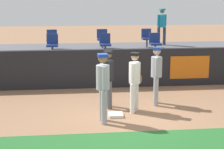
{
  "coord_description": "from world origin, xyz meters",
  "views": [
    {
      "loc": [
        -1.31,
        -9.83,
        3.43
      ],
      "look_at": [
        -0.13,
        1.06,
        1.0
      ],
      "focal_mm": 58.94,
      "sensor_mm": 36.0,
      "label": 1
    }
  ],
  "objects_px": {
    "seat_front_center": "(105,43)",
    "seat_front_left": "(52,43)",
    "player_umpire": "(108,75)",
    "player_fielder_home": "(135,78)",
    "seat_back_center": "(102,37)",
    "seat_back_left": "(52,38)",
    "seat_back_right": "(147,37)",
    "first_base": "(116,115)",
    "seat_front_right": "(155,42)",
    "player_runner_visitor": "(103,83)",
    "player_coach_visitor": "(156,72)",
    "spectator_hooded": "(162,24)"
  },
  "relations": [
    {
      "from": "player_runner_visitor",
      "to": "seat_back_center",
      "type": "distance_m",
      "value": 7.06
    },
    {
      "from": "seat_front_center",
      "to": "seat_front_left",
      "type": "relative_size",
      "value": 1.0
    },
    {
      "from": "seat_front_left",
      "to": "seat_front_right",
      "type": "distance_m",
      "value": 4.16
    },
    {
      "from": "seat_back_right",
      "to": "seat_front_left",
      "type": "bearing_deg",
      "value": -156.68
    },
    {
      "from": "player_fielder_home",
      "to": "seat_front_center",
      "type": "distance_m",
      "value": 4.46
    },
    {
      "from": "seat_front_left",
      "to": "spectator_hooded",
      "type": "height_order",
      "value": "spectator_hooded"
    },
    {
      "from": "first_base",
      "to": "spectator_hooded",
      "type": "xyz_separation_m",
      "value": [
        3.05,
        7.27,
        1.96
      ]
    },
    {
      "from": "player_fielder_home",
      "to": "seat_back_center",
      "type": "height_order",
      "value": "seat_back_center"
    },
    {
      "from": "player_runner_visitor",
      "to": "player_umpire",
      "type": "bearing_deg",
      "value": 163.67
    },
    {
      "from": "seat_back_right",
      "to": "seat_front_right",
      "type": "bearing_deg",
      "value": -90.44
    },
    {
      "from": "player_fielder_home",
      "to": "player_umpire",
      "type": "xyz_separation_m",
      "value": [
        -0.73,
        0.48,
        -0.01
      ]
    },
    {
      "from": "first_base",
      "to": "seat_front_center",
      "type": "bearing_deg",
      "value": 88.41
    },
    {
      "from": "player_umpire",
      "to": "seat_front_center",
      "type": "relative_size",
      "value": 2.08
    },
    {
      "from": "seat_back_center",
      "to": "spectator_hooded",
      "type": "height_order",
      "value": "spectator_hooded"
    },
    {
      "from": "seat_back_center",
      "to": "seat_back_left",
      "type": "relative_size",
      "value": 1.0
    },
    {
      "from": "seat_front_left",
      "to": "seat_back_left",
      "type": "height_order",
      "value": "same"
    },
    {
      "from": "player_fielder_home",
      "to": "player_umpire",
      "type": "distance_m",
      "value": 0.88
    },
    {
      "from": "player_umpire",
      "to": "seat_front_left",
      "type": "xyz_separation_m",
      "value": [
        -1.85,
        3.93,
        0.46
      ]
    },
    {
      "from": "player_fielder_home",
      "to": "seat_front_right",
      "type": "xyz_separation_m",
      "value": [
        1.58,
        4.41,
        0.46
      ]
    },
    {
      "from": "seat_back_center",
      "to": "seat_back_left",
      "type": "xyz_separation_m",
      "value": [
        -2.25,
        -0.0,
        -0.0
      ]
    },
    {
      "from": "player_runner_visitor",
      "to": "player_coach_visitor",
      "type": "bearing_deg",
      "value": 124.64
    },
    {
      "from": "seat_back_left",
      "to": "player_coach_visitor",
      "type": "bearing_deg",
      "value": -57.99
    },
    {
      "from": "seat_back_center",
      "to": "seat_back_right",
      "type": "bearing_deg",
      "value": -0.01
    },
    {
      "from": "player_fielder_home",
      "to": "seat_front_right",
      "type": "distance_m",
      "value": 4.71
    },
    {
      "from": "player_coach_visitor",
      "to": "spectator_hooded",
      "type": "height_order",
      "value": "spectator_hooded"
    },
    {
      "from": "seat_back_right",
      "to": "first_base",
      "type": "bearing_deg",
      "value": -108.44
    },
    {
      "from": "seat_back_center",
      "to": "seat_front_right",
      "type": "height_order",
      "value": "same"
    },
    {
      "from": "player_fielder_home",
      "to": "player_coach_visitor",
      "type": "bearing_deg",
      "value": 158.21
    },
    {
      "from": "first_base",
      "to": "player_coach_visitor",
      "type": "distance_m",
      "value": 2.0
    },
    {
      "from": "player_umpire",
      "to": "player_fielder_home",
      "type": "bearing_deg",
      "value": 46.52
    },
    {
      "from": "player_runner_visitor",
      "to": "first_base",
      "type": "bearing_deg",
      "value": 132.93
    },
    {
      "from": "seat_front_right",
      "to": "spectator_hooded",
      "type": "distance_m",
      "value": 2.67
    },
    {
      "from": "player_fielder_home",
      "to": "seat_front_left",
      "type": "bearing_deg",
      "value": -120.9
    },
    {
      "from": "seat_front_left",
      "to": "player_fielder_home",
      "type": "bearing_deg",
      "value": -59.68
    },
    {
      "from": "spectator_hooded",
      "to": "first_base",
      "type": "bearing_deg",
      "value": 53.34
    },
    {
      "from": "player_coach_visitor",
      "to": "seat_front_center",
      "type": "distance_m",
      "value": 3.99
    },
    {
      "from": "player_runner_visitor",
      "to": "seat_back_center",
      "type": "bearing_deg",
      "value": 170.75
    },
    {
      "from": "seat_front_left",
      "to": "player_umpire",
      "type": "bearing_deg",
      "value": -64.84
    },
    {
      "from": "first_base",
      "to": "player_fielder_home",
      "type": "xyz_separation_m",
      "value": [
        0.6,
        0.38,
        0.98
      ]
    },
    {
      "from": "player_fielder_home",
      "to": "seat_front_center",
      "type": "bearing_deg",
      "value": -145.16
    },
    {
      "from": "seat_front_left",
      "to": "seat_front_right",
      "type": "height_order",
      "value": "same"
    },
    {
      "from": "player_runner_visitor",
      "to": "spectator_hooded",
      "type": "relative_size",
      "value": 1.1
    },
    {
      "from": "player_umpire",
      "to": "seat_back_left",
      "type": "bearing_deg",
      "value": -171.38
    },
    {
      "from": "seat_back_right",
      "to": "seat_back_center",
      "type": "bearing_deg",
      "value": 179.99
    },
    {
      "from": "seat_front_center",
      "to": "seat_front_left",
      "type": "height_order",
      "value": "same"
    },
    {
      "from": "seat_front_right",
      "to": "player_coach_visitor",
      "type": "bearing_deg",
      "value": -101.91
    },
    {
      "from": "seat_front_right",
      "to": "seat_back_left",
      "type": "relative_size",
      "value": 1.0
    },
    {
      "from": "first_base",
      "to": "seat_back_center",
      "type": "xyz_separation_m",
      "value": [
        0.16,
        6.59,
        1.44
      ]
    },
    {
      "from": "player_runner_visitor",
      "to": "seat_front_center",
      "type": "distance_m",
      "value": 5.27
    },
    {
      "from": "seat_back_center",
      "to": "spectator_hooded",
      "type": "bearing_deg",
      "value": 13.13
    }
  ]
}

